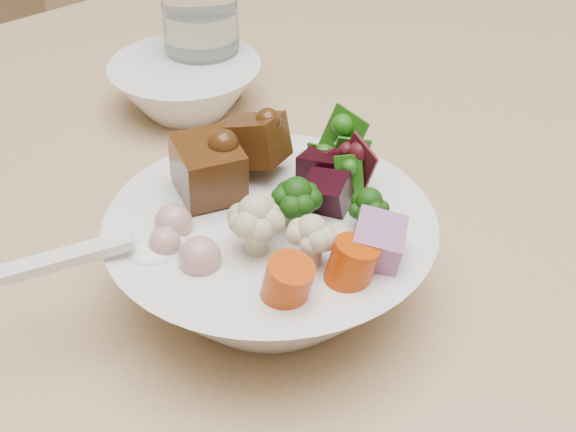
{
  "coord_description": "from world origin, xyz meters",
  "views": [
    {
      "loc": [
        -0.36,
        -0.36,
        1.19
      ],
      "look_at": [
        -0.11,
        -0.02,
        0.88
      ],
      "focal_mm": 50.0,
      "sensor_mm": 36.0,
      "label": 1
    }
  ],
  "objects_px": {
    "dining_table": "(490,160)",
    "water_glass": "(202,41)",
    "chair_far": "(177,115)",
    "food_bowl": "(272,250)",
    "side_bowl": "(186,87)"
  },
  "relations": [
    {
      "from": "food_bowl",
      "to": "side_bowl",
      "type": "relative_size",
      "value": 1.53
    },
    {
      "from": "water_glass",
      "to": "side_bowl",
      "type": "xyz_separation_m",
      "value": [
        -0.03,
        -0.02,
        -0.03
      ]
    },
    {
      "from": "side_bowl",
      "to": "food_bowl",
      "type": "bearing_deg",
      "value": -108.89
    },
    {
      "from": "chair_far",
      "to": "water_glass",
      "type": "distance_m",
      "value": 0.75
    },
    {
      "from": "dining_table",
      "to": "side_bowl",
      "type": "xyz_separation_m",
      "value": [
        -0.27,
        0.16,
        0.11
      ]
    },
    {
      "from": "food_bowl",
      "to": "water_glass",
      "type": "relative_size",
      "value": 1.78
    },
    {
      "from": "dining_table",
      "to": "chair_far",
      "type": "xyz_separation_m",
      "value": [
        0.02,
        0.74,
        -0.28
      ]
    },
    {
      "from": "dining_table",
      "to": "chair_far",
      "type": "relative_size",
      "value": 2.26
    },
    {
      "from": "food_bowl",
      "to": "water_glass",
      "type": "xyz_separation_m",
      "value": [
        0.12,
        0.28,
        0.02
      ]
    },
    {
      "from": "dining_table",
      "to": "water_glass",
      "type": "xyz_separation_m",
      "value": [
        -0.24,
        0.18,
        0.14
      ]
    },
    {
      "from": "chair_far",
      "to": "side_bowl",
      "type": "xyz_separation_m",
      "value": [
        -0.29,
        -0.58,
        0.39
      ]
    },
    {
      "from": "dining_table",
      "to": "water_glass",
      "type": "relative_size",
      "value": 14.32
    },
    {
      "from": "water_glass",
      "to": "side_bowl",
      "type": "height_order",
      "value": "water_glass"
    },
    {
      "from": "food_bowl",
      "to": "water_glass",
      "type": "height_order",
      "value": "water_glass"
    },
    {
      "from": "chair_far",
      "to": "side_bowl",
      "type": "relative_size",
      "value": 5.47
    }
  ]
}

